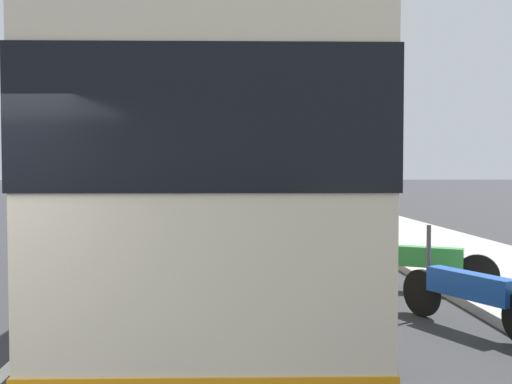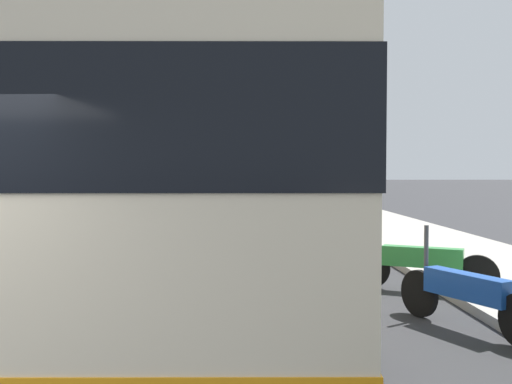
{
  "view_description": "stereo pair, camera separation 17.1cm",
  "coord_description": "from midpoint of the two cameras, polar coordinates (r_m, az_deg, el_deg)",
  "views": [
    {
      "loc": [
        -3.3,
        -2.2,
        2.02
      ],
      "look_at": [
        7.23,
        -2.76,
        1.61
      ],
      "focal_mm": 40.64,
      "sensor_mm": 36.0,
      "label": 1
    },
    {
      "loc": [
        -3.3,
        -2.37,
        2.02
      ],
      "look_at": [
        7.23,
        -2.76,
        1.61
      ],
      "focal_mm": 40.64,
      "sensor_mm": 36.0,
      "label": 2
    }
  ],
  "objects": [
    {
      "name": "sidewalk_curb",
      "position": [
        14.41,
        19.1,
        -5.69
      ],
      "size": [
        110.0,
        3.6,
        0.14
      ],
      "primitive_type": "cube",
      "color": "#9E998E",
      "rests_on": "ground"
    },
    {
      "name": "motorcycle_mid_row",
      "position": [
        7.81,
        20.54,
        -9.35
      ],
      "size": [
        2.11,
        1.05,
        1.27
      ],
      "rotation": [
        0.0,
        0.0,
        0.44
      ],
      "color": "black",
      "rests_on": "ground"
    },
    {
      "name": "motorcycle_far_end",
      "position": [
        10.0,
        16.45,
        -6.7
      ],
      "size": [
        1.14,
        2.17,
        1.28
      ],
      "rotation": [
        0.0,
        0.0,
        1.1
      ],
      "color": "black",
      "rests_on": "ground"
    },
    {
      "name": "car_ahead_same_lane",
      "position": [
        40.67,
        -1.2,
        0.42
      ],
      "size": [
        4.07,
        2.11,
        1.55
      ],
      "rotation": [
        0.0,
        0.0,
        -0.06
      ],
      "color": "navy",
      "rests_on": "ground"
    },
    {
      "name": "car_behind_bus",
      "position": [
        26.09,
        -11.94,
        -0.77
      ],
      "size": [
        4.67,
        1.93,
        1.41
      ],
      "rotation": [
        0.0,
        0.0,
        3.16
      ],
      "color": "#2D7238",
      "rests_on": "ground"
    },
    {
      "name": "car_side_street",
      "position": [
        49.17,
        -2.73,
        0.71
      ],
      "size": [
        4.12,
        1.99,
        1.53
      ],
      "rotation": [
        0.0,
        0.0,
        -0.01
      ],
      "color": "navy",
      "rests_on": "ground"
    },
    {
      "name": "lane_divider_line",
      "position": [
        13.65,
        -11.81,
        -6.33
      ],
      "size": [
        110.0,
        0.16,
        0.01
      ],
      "primitive_type": "cube",
      "color": "silver",
      "rests_on": "ground"
    },
    {
      "name": "coach_bus",
      "position": [
        9.74,
        -2.22,
        1.15
      ],
      "size": [
        12.2,
        2.94,
        3.16
      ],
      "rotation": [
        0.0,
        0.0,
        -0.03
      ],
      "color": "beige",
      "rests_on": "ground"
    }
  ]
}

